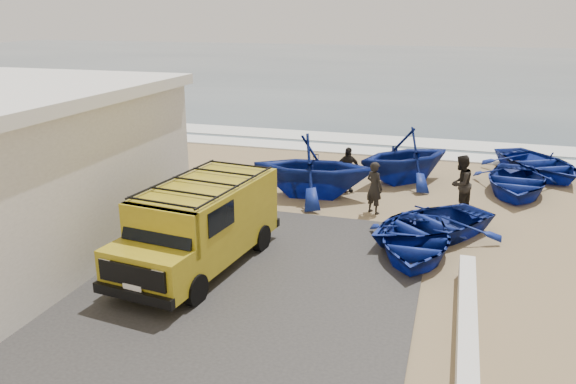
# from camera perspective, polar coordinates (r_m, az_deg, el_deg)

# --- Properties ---
(ground) EXTENTS (160.00, 160.00, 0.00)m
(ground) POSITION_cam_1_polar(r_m,az_deg,el_deg) (14.96, -1.97, -6.11)
(ground) COLOR #907954
(slab) EXTENTS (12.00, 10.00, 0.05)m
(slab) POSITION_cam_1_polar(r_m,az_deg,el_deg) (14.05, -12.47, -8.08)
(slab) COLOR #383633
(slab) RESTS_ON ground
(ocean) EXTENTS (180.00, 88.00, 0.01)m
(ocean) POSITION_cam_1_polar(r_m,az_deg,el_deg) (69.34, 13.44, 12.29)
(ocean) COLOR #385166
(ocean) RESTS_ON ground
(surf_line) EXTENTS (180.00, 1.60, 0.06)m
(surf_line) POSITION_cam_1_polar(r_m,az_deg,el_deg) (26.03, 6.57, 4.27)
(surf_line) COLOR white
(surf_line) RESTS_ON ground
(surf_wash) EXTENTS (180.00, 2.20, 0.04)m
(surf_wash) POSITION_cam_1_polar(r_m,az_deg,el_deg) (28.44, 7.50, 5.37)
(surf_wash) COLOR white
(surf_wash) RESTS_ON ground
(parapet) EXTENTS (0.35, 6.00, 0.55)m
(parapet) POSITION_cam_1_polar(r_m,az_deg,el_deg) (11.50, 17.70, -13.31)
(parapet) COLOR silver
(parapet) RESTS_ON ground
(van) EXTENTS (2.57, 5.25, 2.17)m
(van) POSITION_cam_1_polar(r_m,az_deg,el_deg) (13.88, -8.81, -3.06)
(van) COLOR #AE991A
(van) RESTS_ON ground
(boat_near_left) EXTENTS (2.74, 3.81, 0.78)m
(boat_near_left) POSITION_cam_1_polar(r_m,az_deg,el_deg) (15.02, 12.76, -4.83)
(boat_near_left) COLOR navy
(boat_near_left) RESTS_ON ground
(boat_near_right) EXTENTS (4.92, 4.99, 0.85)m
(boat_near_right) POSITION_cam_1_polar(r_m,az_deg,el_deg) (16.15, 14.04, -3.18)
(boat_near_right) COLOR navy
(boat_near_right) RESTS_ON ground
(boat_mid_left) EXTENTS (4.47, 3.97, 2.17)m
(boat_mid_left) POSITION_cam_1_polar(r_m,az_deg,el_deg) (19.08, 2.55, 2.66)
(boat_mid_left) COLOR navy
(boat_mid_left) RESTS_ON ground
(boat_mid_right) EXTENTS (3.22, 4.33, 0.86)m
(boat_mid_right) POSITION_cam_1_polar(r_m,az_deg,el_deg) (21.17, 22.12, 1.03)
(boat_mid_right) COLOR navy
(boat_mid_right) RESTS_ON ground
(boat_far_left) EXTENTS (5.14, 5.12, 2.05)m
(boat_far_left) POSITION_cam_1_polar(r_m,az_deg,el_deg) (21.21, 11.79, 3.68)
(boat_far_left) COLOR navy
(boat_far_left) RESTS_ON ground
(boat_far_right) EXTENTS (4.85, 5.39, 0.92)m
(boat_far_right) POSITION_cam_1_polar(r_m,az_deg,el_deg) (23.86, 24.07, 2.64)
(boat_far_right) COLOR navy
(boat_far_right) RESTS_ON ground
(fisherman_front) EXTENTS (0.73, 0.67, 1.67)m
(fisherman_front) POSITION_cam_1_polar(r_m,az_deg,el_deg) (17.73, 8.77, 0.44)
(fisherman_front) COLOR black
(fisherman_front) RESTS_ON ground
(fisherman_middle) EXTENTS (1.03, 1.12, 1.84)m
(fisherman_middle) POSITION_cam_1_polar(r_m,az_deg,el_deg) (18.43, 17.10, 0.80)
(fisherman_middle) COLOR black
(fisherman_middle) RESTS_ON ground
(fisherman_back) EXTENTS (1.01, 0.79, 1.60)m
(fisherman_back) POSITION_cam_1_polar(r_m,az_deg,el_deg) (19.80, 6.05, 2.29)
(fisherman_back) COLOR black
(fisherman_back) RESTS_ON ground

